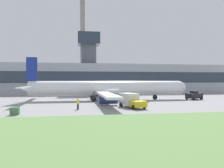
% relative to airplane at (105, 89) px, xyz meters
% --- Properties ---
extents(ground_plane, '(400.00, 400.00, 0.00)m').
position_rel_airplane_xyz_m(ground_plane, '(1.35, -1.34, -2.49)').
color(ground_plane, gray).
extents(terminal_building, '(85.75, 13.93, 19.69)m').
position_rel_airplane_xyz_m(terminal_building, '(1.19, 27.25, 2.50)').
color(terminal_building, '#9EA3AD').
rests_on(terminal_building, ground_plane).
extents(smokestack_left, '(2.48, 2.48, 44.41)m').
position_rel_airplane_xyz_m(smokestack_left, '(-3.16, 52.71, 19.82)').
color(smokestack_left, gray).
rests_on(smokestack_left, ground_plane).
extents(airplane, '(35.16, 34.86, 8.86)m').
position_rel_airplane_xyz_m(airplane, '(0.00, 0.00, 0.00)').
color(airplane, white).
rests_on(airplane, ground_plane).
extents(pushback_tug, '(3.61, 3.16, 1.88)m').
position_rel_airplane_xyz_m(pushback_tug, '(19.35, -1.53, -1.65)').
color(pushback_tug, '#232328').
rests_on(pushback_tug, ground_plane).
extents(fuel_truck, '(3.59, 5.53, 2.20)m').
position_rel_airplane_xyz_m(fuel_truck, '(2.32, -12.56, -1.41)').
color(fuel_truck, yellow).
rests_on(fuel_truck, ground_plane).
extents(ground_crew_person, '(0.49, 0.49, 1.64)m').
position_rel_airplane_xyz_m(ground_crew_person, '(-5.89, -13.65, -1.66)').
color(ground_crew_person, '#23283D').
rests_on(ground_crew_person, ground_plane).
extents(traffic_cone_near_nose, '(0.47, 0.47, 0.70)m').
position_rel_airplane_xyz_m(traffic_cone_near_nose, '(7.44, -5.64, -2.17)').
color(traffic_cone_near_nose, black).
rests_on(traffic_cone_near_nose, ground_plane).
extents(utility_cabinet, '(0.99, 0.79, 0.94)m').
position_rel_airplane_xyz_m(utility_cabinet, '(-13.60, -17.27, -2.02)').
color(utility_cabinet, '#4C724C').
rests_on(utility_cabinet, ground_plane).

